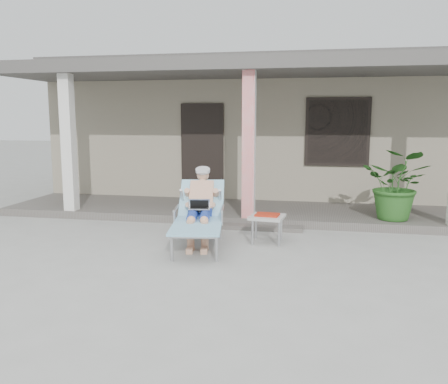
# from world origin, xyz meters

# --- Properties ---
(ground) EXTENTS (60.00, 60.00, 0.00)m
(ground) POSITION_xyz_m (0.00, 0.00, 0.00)
(ground) COLOR #9E9E99
(ground) RESTS_ON ground
(house) EXTENTS (10.40, 5.40, 3.30)m
(house) POSITION_xyz_m (0.00, 6.50, 1.67)
(house) COLOR gray
(house) RESTS_ON ground
(porch_deck) EXTENTS (10.00, 2.00, 0.15)m
(porch_deck) POSITION_xyz_m (0.00, 3.00, 0.07)
(porch_deck) COLOR #605B56
(porch_deck) RESTS_ON ground
(porch_overhang) EXTENTS (10.00, 2.30, 2.85)m
(porch_overhang) POSITION_xyz_m (0.00, 2.95, 2.79)
(porch_overhang) COLOR silver
(porch_overhang) RESTS_ON porch_deck
(porch_step) EXTENTS (2.00, 0.30, 0.07)m
(porch_step) POSITION_xyz_m (0.00, 1.85, 0.04)
(porch_step) COLOR #605B56
(porch_step) RESTS_ON ground
(lounger) EXTENTS (0.99, 1.95, 1.23)m
(lounger) POSITION_xyz_m (-0.56, 0.73, 0.76)
(lounger) COLOR #B7B7BC
(lounger) RESTS_ON ground
(side_table) EXTENTS (0.56, 0.56, 0.46)m
(side_table) POSITION_xyz_m (0.46, 1.01, 0.39)
(side_table) COLOR #B4B4AF
(side_table) RESTS_ON ground
(potted_palm) EXTENTS (1.43, 1.35, 1.26)m
(potted_palm) POSITION_xyz_m (2.61, 2.45, 0.78)
(potted_palm) COLOR #26591E
(potted_palm) RESTS_ON porch_deck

